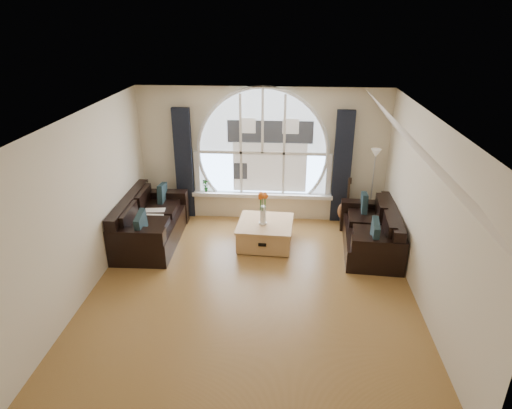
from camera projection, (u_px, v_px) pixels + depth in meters
name	position (u px, v px, depth m)	size (l,w,h in m)	color
ground	(252.00, 288.00, 6.95)	(5.00, 5.50, 0.01)	brown
ceiling	(251.00, 118.00, 5.87)	(5.00, 5.50, 0.01)	silver
wall_back	(263.00, 154.00, 8.92)	(5.00, 0.01, 2.70)	beige
wall_front	(226.00, 338.00, 3.90)	(5.00, 0.01, 2.70)	beige
wall_left	(85.00, 205.00, 6.57)	(0.01, 5.50, 2.70)	beige
wall_right	(427.00, 216.00, 6.25)	(0.01, 5.50, 2.70)	beige
attic_slope	(416.00, 147.00, 5.86)	(0.92, 5.50, 0.72)	silver
arched_window	(263.00, 142.00, 8.78)	(2.60, 0.06, 2.15)	silver
window_sill	(262.00, 195.00, 9.17)	(2.90, 0.22, 0.08)	white
window_frame	(262.00, 142.00, 8.76)	(2.76, 0.08, 2.15)	white
neighbor_house	(270.00, 148.00, 8.81)	(1.70, 0.02, 1.50)	silver
curtain_left	(184.00, 164.00, 9.00)	(0.35, 0.12, 2.30)	black
curtain_right	(342.00, 168.00, 8.79)	(0.35, 0.12, 2.30)	black
sofa_left	(151.00, 222.00, 8.23)	(0.99, 1.97, 0.88)	black
sofa_right	(371.00, 230.00, 7.94)	(0.90, 1.79, 0.80)	black
coffee_chest	(265.00, 232.00, 8.18)	(0.99, 0.99, 0.49)	tan
throw_blanket	(149.00, 217.00, 8.17)	(0.55, 0.55, 0.10)	silver
vase_flowers	(263.00, 204.00, 7.90)	(0.24, 0.24, 0.70)	white
floor_lamp	(372.00, 188.00, 8.72)	(0.24, 0.24, 1.60)	#B2B2B2
guitar	(347.00, 201.00, 8.82)	(0.36, 0.24, 1.06)	brown
potted_plant	(206.00, 185.00, 9.17)	(0.14, 0.10, 0.27)	#1E6023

